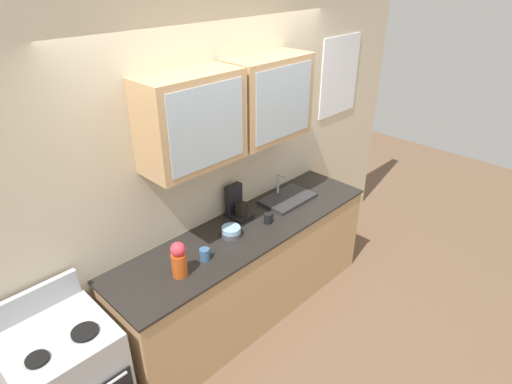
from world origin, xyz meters
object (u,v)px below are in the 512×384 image
bowl_stack (231,232)px  coffee_maker (237,205)px  cup_near_bowls (205,254)px  vase (179,259)px  sink_faucet (287,198)px  cup_near_sink (268,218)px

bowl_stack → coffee_maker: bearing=37.5°
cup_near_bowls → coffee_maker: size_ratio=0.39×
vase → cup_near_bowls: 0.26m
bowl_stack → coffee_maker: 0.32m
sink_faucet → cup_near_sink: (-0.42, -0.14, 0.03)m
bowl_stack → cup_near_sink: size_ratio=1.63×
cup_near_bowls → coffee_maker: 0.66m
cup_near_bowls → coffee_maker: (0.60, 0.28, 0.06)m
cup_near_bowls → coffee_maker: bearing=25.1°
bowl_stack → cup_near_bowls: size_ratio=1.47×
sink_faucet → vase: bearing=-173.1°
cup_near_sink → sink_faucet: bearing=18.6°
cup_near_sink → vase: bearing=-178.6°
sink_faucet → cup_near_bowls: sink_faucet is taller
coffee_maker → cup_near_sink: bearing=-69.4°
bowl_stack → cup_near_bowls: (-0.35, -0.09, 0.01)m
vase → cup_near_sink: size_ratio=2.76×
vase → cup_near_sink: (0.94, 0.02, -0.09)m
sink_faucet → bowl_stack: 0.77m
vase → cup_near_sink: bearing=1.4°
sink_faucet → cup_near_bowls: 1.13m
cup_near_sink → coffee_maker: (-0.10, 0.27, 0.06)m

